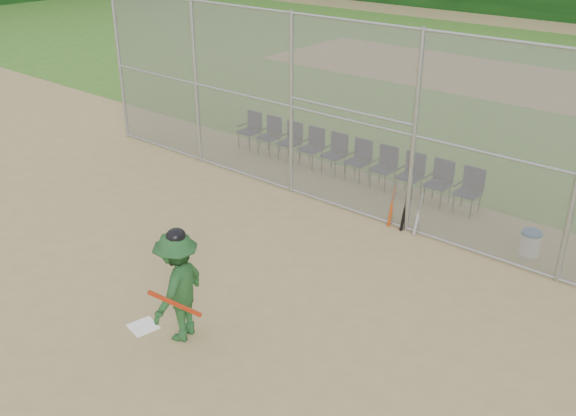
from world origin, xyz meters
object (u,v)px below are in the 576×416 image
Objects in this scene: batter_at_plate at (178,286)px; home_plate at (143,326)px; water_cooler at (530,243)px; chair_0 at (249,131)px.

home_plate is at bearing -158.75° from batter_at_plate.
batter_at_plate is (0.63, 0.24, 0.88)m from home_plate.
batter_at_plate is at bearing -117.81° from water_cooler.
batter_at_plate is at bearing 21.25° from home_plate.
water_cooler is 0.50× the size of chair_0.
batter_at_plate reaches higher than home_plate.
chair_0 is (-4.27, 6.99, 0.47)m from home_plate.
water_cooler is (3.08, 5.83, -0.64)m from batter_at_plate.
home_plate is at bearing -121.37° from water_cooler.
water_cooler is (3.71, 6.08, 0.23)m from home_plate.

